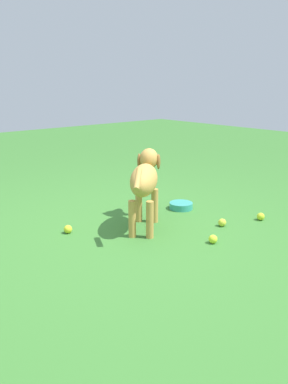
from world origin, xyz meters
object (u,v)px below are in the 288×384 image
object	(u,v)px
tennis_ball_2	(68,229)
dog	(145,180)
tennis_ball_0	(261,217)
tennis_ball_3	(213,239)
tennis_ball_1	(222,222)
water_bowl	(181,206)

from	to	relation	value
tennis_ball_2	dog	bearing A→B (deg)	62.02
dog	tennis_ball_0	xyz separation A→B (m)	(0.55, 0.86, -0.37)
tennis_ball_3	tennis_ball_0	bearing A→B (deg)	94.06
tennis_ball_1	water_bowl	xyz separation A→B (m)	(-0.55, 0.08, -0.00)
dog	water_bowl	world-z (taller)	dog
tennis_ball_1	tennis_ball_2	distance (m)	1.27
dog	tennis_ball_2	world-z (taller)	dog
tennis_ball_0	water_bowl	distance (m)	0.74
tennis_ball_1	water_bowl	bearing A→B (deg)	171.44
tennis_ball_2	tennis_ball_3	xyz separation A→B (m)	(0.89, 0.71, 0.00)
tennis_ball_3	water_bowl	distance (m)	0.84
tennis_ball_1	tennis_ball_2	world-z (taller)	same
tennis_ball_3	water_bowl	xyz separation A→B (m)	(-0.73, 0.42, -0.00)
tennis_ball_3	tennis_ball_1	bearing A→B (deg)	117.74
dog	water_bowl	size ratio (longest dim) A/B	3.24
tennis_ball_0	tennis_ball_2	xyz separation A→B (m)	(-0.84, -1.42, 0.00)
tennis_ball_2	water_bowl	size ratio (longest dim) A/B	0.30
tennis_ball_1	tennis_ball_3	distance (m)	0.38
tennis_ball_0	tennis_ball_3	bearing A→B (deg)	-85.94
dog	tennis_ball_1	bearing A→B (deg)	-81.67
tennis_ball_1	tennis_ball_3	bearing A→B (deg)	-62.26
dog	water_bowl	distance (m)	0.70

